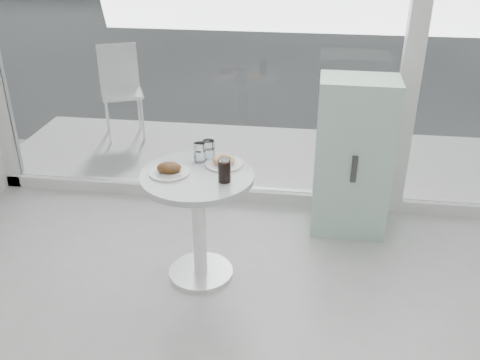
# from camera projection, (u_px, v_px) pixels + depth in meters

# --- Properties ---
(room_shell) EXTENTS (6.00, 6.00, 6.00)m
(room_shell) POSITION_uv_depth(u_px,v_px,m) (137.00, 263.00, 0.59)
(room_shell) COLOR silver
(room_shell) RESTS_ON ground
(main_table) EXTENTS (0.72, 0.72, 0.77)m
(main_table) POSITION_uv_depth(u_px,v_px,m) (198.00, 204.00, 3.44)
(main_table) COLOR white
(main_table) RESTS_ON ground
(patio_deck) EXTENTS (5.60, 1.60, 0.05)m
(patio_deck) POSITION_uv_depth(u_px,v_px,m) (289.00, 160.00, 5.29)
(patio_deck) COLOR silver
(patio_deck) RESTS_ON ground
(mint_cabinet) EXTENTS (0.56, 0.39, 1.21)m
(mint_cabinet) POSITION_uv_depth(u_px,v_px,m) (353.00, 158.00, 3.96)
(mint_cabinet) COLOR #A2CFB8
(mint_cabinet) RESTS_ON ground
(patio_chair) EXTENTS (0.54, 0.54, 0.95)m
(patio_chair) POSITION_uv_depth(u_px,v_px,m) (121.00, 85.00, 5.61)
(patio_chair) COLOR white
(patio_chair) RESTS_ON patio_deck
(plate_fritter) EXTENTS (0.25, 0.25, 0.07)m
(plate_fritter) POSITION_uv_depth(u_px,v_px,m) (170.00, 169.00, 3.34)
(plate_fritter) COLOR silver
(plate_fritter) RESTS_ON main_table
(plate_donut) EXTENTS (0.24, 0.24, 0.06)m
(plate_donut) POSITION_uv_depth(u_px,v_px,m) (224.00, 162.00, 3.45)
(plate_donut) COLOR silver
(plate_donut) RESTS_ON main_table
(water_tumbler_a) EXTENTS (0.08, 0.08, 0.13)m
(water_tumbler_a) POSITION_uv_depth(u_px,v_px,m) (200.00, 153.00, 3.49)
(water_tumbler_a) COLOR white
(water_tumbler_a) RESTS_ON main_table
(water_tumbler_b) EXTENTS (0.08, 0.08, 0.13)m
(water_tumbler_b) POSITION_uv_depth(u_px,v_px,m) (209.00, 151.00, 3.52)
(water_tumbler_b) COLOR white
(water_tumbler_b) RESTS_ON main_table
(cola_glass) EXTENTS (0.08, 0.08, 0.15)m
(cola_glass) POSITION_uv_depth(u_px,v_px,m) (224.00, 171.00, 3.22)
(cola_glass) COLOR white
(cola_glass) RESTS_ON main_table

